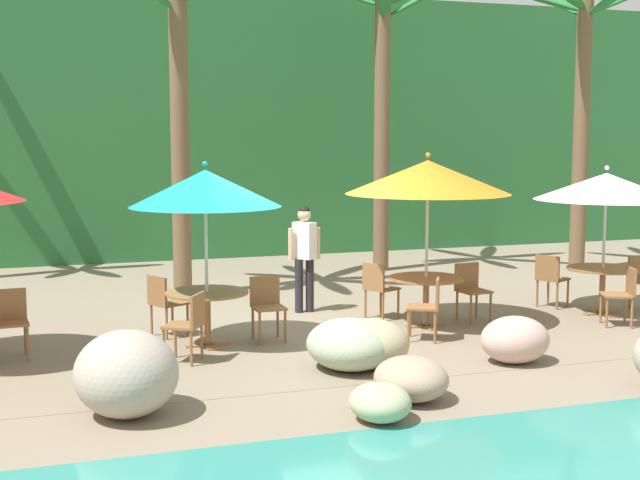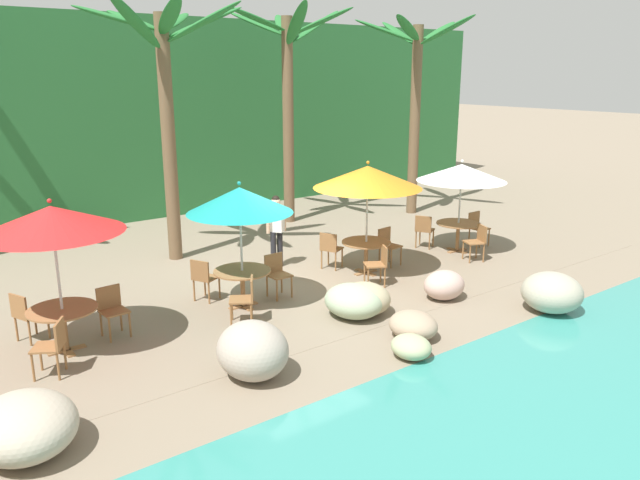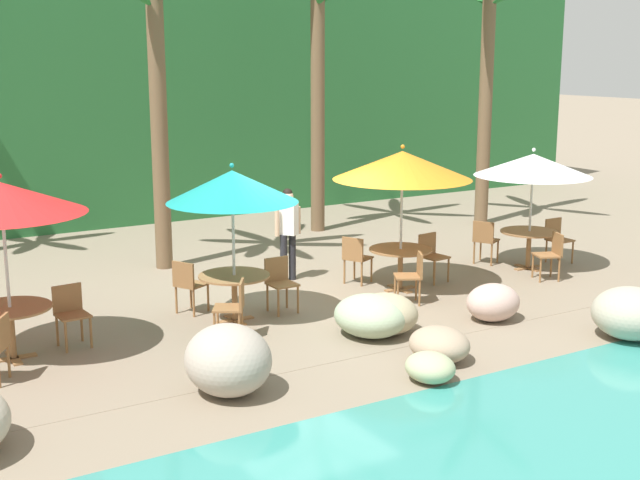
% 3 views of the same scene
% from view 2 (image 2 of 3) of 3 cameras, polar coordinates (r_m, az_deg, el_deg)
% --- Properties ---
extents(ground_plane, '(120.00, 120.00, 0.00)m').
position_cam_2_polar(ground_plane, '(13.10, -2.59, -4.51)').
color(ground_plane, gray).
extents(terrace_deck, '(18.00, 5.20, 0.01)m').
position_cam_2_polar(terrace_deck, '(13.09, -2.59, -4.49)').
color(terrace_deck, gray).
rests_on(terrace_deck, ground).
extents(foliage_backdrop, '(28.00, 2.40, 6.00)m').
position_cam_2_polar(foliage_backdrop, '(20.45, -17.35, 10.61)').
color(foliage_backdrop, '#286633').
rests_on(foliage_backdrop, ground).
extents(rock_seawall, '(11.59, 3.30, 0.88)m').
position_cam_2_polar(rock_seawall, '(9.20, -6.93, -11.10)').
color(rock_seawall, '#9EB28F').
rests_on(rock_seawall, ground).
extents(umbrella_red, '(2.20, 2.20, 2.54)m').
position_cam_2_polar(umbrella_red, '(10.44, -23.41, 1.75)').
color(umbrella_red, silver).
rests_on(umbrella_red, ground).
extents(dining_table_red, '(1.10, 1.10, 0.74)m').
position_cam_2_polar(dining_table_red, '(10.90, -22.52, -6.45)').
color(dining_table_red, olive).
rests_on(dining_table_red, ground).
extents(chair_red_seaward, '(0.45, 0.46, 0.87)m').
position_cam_2_polar(chair_red_seaward, '(11.28, -18.55, -5.88)').
color(chair_red_seaward, olive).
rests_on(chair_red_seaward, ground).
extents(chair_red_inland, '(0.55, 0.55, 0.87)m').
position_cam_2_polar(chair_red_inland, '(11.55, -25.39, -6.10)').
color(chair_red_inland, olive).
rests_on(chair_red_inland, ground).
extents(chair_red_left, '(0.58, 0.58, 0.87)m').
position_cam_2_polar(chair_red_left, '(10.16, -23.27, -8.74)').
color(chair_red_left, olive).
rests_on(chair_red_left, ground).
extents(umbrella_teal, '(2.00, 2.00, 2.46)m').
position_cam_2_polar(umbrella_teal, '(11.64, -7.38, 3.64)').
color(umbrella_teal, silver).
rests_on(umbrella_teal, ground).
extents(dining_table_teal, '(1.10, 1.10, 0.74)m').
position_cam_2_polar(dining_table_teal, '(12.03, -7.14, -3.34)').
color(dining_table_teal, olive).
rests_on(dining_table_teal, ground).
extents(chair_teal_seaward, '(0.43, 0.43, 0.87)m').
position_cam_2_polar(chair_teal_seaward, '(12.56, -4.01, -2.93)').
color(chair_teal_seaward, olive).
rests_on(chair_teal_seaward, ground).
extents(chair_teal_inland, '(0.57, 0.57, 0.87)m').
position_cam_2_polar(chair_teal_inland, '(12.45, -10.65, -3.33)').
color(chair_teal_inland, olive).
rests_on(chair_teal_inland, ground).
extents(chair_teal_left, '(0.58, 0.58, 0.87)m').
position_cam_2_polar(chair_teal_left, '(11.25, -6.80, -5.20)').
color(chair_teal_left, olive).
rests_on(chair_teal_left, ground).
extents(umbrella_orange, '(2.39, 2.39, 2.55)m').
position_cam_2_polar(umbrella_orange, '(13.59, 4.40, 5.78)').
color(umbrella_orange, silver).
rests_on(umbrella_orange, ground).
extents(dining_table_orange, '(1.10, 1.10, 0.74)m').
position_cam_2_polar(dining_table_orange, '(13.94, 4.26, -0.64)').
color(dining_table_orange, olive).
rests_on(dining_table_orange, ground).
extents(chair_orange_seaward, '(0.47, 0.48, 0.87)m').
position_cam_2_polar(chair_orange_seaward, '(14.64, 6.22, -0.32)').
color(chair_orange_seaward, olive).
rests_on(chair_orange_seaward, ground).
extents(chair_orange_inland, '(0.57, 0.57, 0.87)m').
position_cam_2_polar(chair_orange_inland, '(14.22, 0.95, -0.70)').
color(chair_orange_inland, olive).
rests_on(chair_orange_inland, ground).
extents(chair_orange_left, '(0.58, 0.57, 0.87)m').
position_cam_2_polar(chair_orange_left, '(13.20, 5.44, -2.05)').
color(chair_orange_left, olive).
rests_on(chair_orange_left, ground).
extents(umbrella_white, '(2.20, 2.20, 2.33)m').
position_cam_2_polar(umbrella_white, '(15.72, 12.86, 6.05)').
color(umbrella_white, silver).
rests_on(umbrella_white, ground).
extents(dining_table_white, '(1.10, 1.10, 0.74)m').
position_cam_2_polar(dining_table_white, '(15.99, 12.57, 1.11)').
color(dining_table_white, olive).
rests_on(dining_table_white, ground).
extents(chair_white_seaward, '(0.42, 0.43, 0.87)m').
position_cam_2_polar(chair_white_seaward, '(16.71, 14.20, 1.27)').
color(chair_white_seaward, olive).
rests_on(chair_white_seaward, ground).
extents(chair_white_inland, '(0.57, 0.57, 0.87)m').
position_cam_2_polar(chair_white_inland, '(16.12, 9.53, 1.02)').
color(chair_white_inland, olive).
rests_on(chair_white_inland, ground).
extents(chair_white_left, '(0.56, 0.55, 0.87)m').
position_cam_2_polar(chair_white_left, '(15.33, 14.25, 0.01)').
color(chair_white_left, olive).
rests_on(chair_white_left, ground).
extents(palm_tree_second, '(3.63, 3.82, 5.96)m').
position_cam_2_polar(palm_tree_second, '(14.93, -13.98, 13.90)').
color(palm_tree_second, brown).
rests_on(palm_tree_second, ground).
extents(palm_tree_third, '(3.88, 3.67, 6.20)m').
position_cam_2_polar(palm_tree_third, '(18.42, -2.95, 14.63)').
color(palm_tree_third, brown).
rests_on(palm_tree_third, ground).
extents(palm_tree_fourth, '(3.73, 3.84, 5.99)m').
position_cam_2_polar(palm_tree_fourth, '(19.81, 8.69, 13.91)').
color(palm_tree_fourth, brown).
rests_on(palm_tree_fourth, ground).
extents(waiter_in_white, '(0.52, 0.39, 1.70)m').
position_cam_2_polar(waiter_in_white, '(14.27, -4.04, 1.28)').
color(waiter_in_white, '#232328').
rests_on(waiter_in_white, ground).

